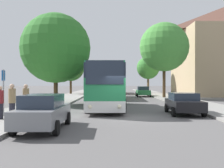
{
  "coord_description": "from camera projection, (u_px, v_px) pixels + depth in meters",
  "views": [
    {
      "loc": [
        -0.9,
        -15.94,
        2.1
      ],
      "look_at": [
        -0.77,
        11.42,
        1.95
      ],
      "focal_mm": 42.0,
      "sensor_mm": 36.0,
      "label": 1
    }
  ],
  "objects": [
    {
      "name": "ground_plane",
      "position": [
        126.0,
        117.0,
        15.96
      ],
      "size": [
        300.0,
        300.0,
        0.0
      ],
      "primitive_type": "plane",
      "color": "#565454",
      "rests_on": "ground"
    },
    {
      "name": "sidewalk_left",
      "position": [
        11.0,
        116.0,
        15.93
      ],
      "size": [
        4.0,
        120.0,
        0.15
      ],
      "primitive_type": "cube",
      "color": "gray",
      "rests_on": "ground_plane"
    },
    {
      "name": "bus_front",
      "position": [
        105.0,
        86.0,
        21.25
      ],
      "size": [
        2.87,
        11.33,
        3.46
      ],
      "rotation": [
        0.0,
        0.0,
        0.01
      ],
      "color": "silver",
      "rests_on": "ground_plane"
    },
    {
      "name": "bus_middle",
      "position": [
        107.0,
        85.0,
        35.31
      ],
      "size": [
        3.03,
        11.72,
        3.21
      ],
      "rotation": [
        0.0,
        0.0,
        -0.02
      ],
      "color": "#238942",
      "rests_on": "ground_plane"
    },
    {
      "name": "bus_rear",
      "position": [
        109.0,
        84.0,
        50.69
      ],
      "size": [
        2.93,
        11.51,
        3.4
      ],
      "rotation": [
        0.0,
        0.0,
        0.01
      ],
      "color": "gray",
      "rests_on": "ground_plane"
    },
    {
      "name": "parked_car_left_curb",
      "position": [
        42.0,
        111.0,
        11.67
      ],
      "size": [
        1.93,
        4.56,
        1.57
      ],
      "rotation": [
        0.0,
        0.0,
        0.01
      ],
      "color": "slate",
      "rests_on": "ground_plane"
    },
    {
      "name": "parked_car_right_near",
      "position": [
        182.0,
        103.0,
        17.35
      ],
      "size": [
        2.16,
        4.19,
        1.42
      ],
      "rotation": [
        0.0,
        0.0,
        3.1
      ],
      "color": "black",
      "rests_on": "ground_plane"
    },
    {
      "name": "parked_car_right_far",
      "position": [
        142.0,
        91.0,
        39.02
      ],
      "size": [
        2.09,
        3.97,
        1.52
      ],
      "rotation": [
        0.0,
        0.0,
        3.13
      ],
      "color": "#236B38",
      "rests_on": "ground_plane"
    },
    {
      "name": "bus_stop_sign",
      "position": [
        2.0,
        87.0,
        15.24
      ],
      "size": [
        0.08,
        0.45,
        2.71
      ],
      "color": "gray",
      "rests_on": "sidewalk_left"
    },
    {
      "name": "pedestrian_waiting_near",
      "position": [
        25.0,
        100.0,
        14.99
      ],
      "size": [
        0.36,
        0.36,
        1.86
      ],
      "rotation": [
        0.0,
        0.0,
        0.41
      ],
      "color": "#23232D",
      "rests_on": "sidewalk_left"
    },
    {
      "name": "pedestrian_waiting_far",
      "position": [
        11.0,
        102.0,
        13.49
      ],
      "size": [
        0.36,
        0.36,
        1.89
      ],
      "rotation": [
        0.0,
        0.0,
        4.89
      ],
      "color": "#23232D",
      "rests_on": "sidewalk_left"
    },
    {
      "name": "tree_left_near",
      "position": [
        54.0,
        48.0,
        25.12
      ],
      "size": [
        6.7,
        6.7,
        8.61
      ],
      "color": "#47331E",
      "rests_on": "sidewalk_left"
    },
    {
      "name": "tree_left_far",
      "position": [
        70.0,
        67.0,
        46.13
      ],
      "size": [
        4.86,
        4.86,
        7.07
      ],
      "color": "#47331E",
      "rests_on": "sidewalk_left"
    },
    {
      "name": "tree_right_near",
      "position": [
        163.0,
        47.0,
        34.78
      ],
      "size": [
        6.5,
        6.5,
        9.93
      ],
      "color": "#47331E",
      "rests_on": "sidewalk_right"
    },
    {
      "name": "tree_right_mid",
      "position": [
        147.0,
        68.0,
        51.47
      ],
      "size": [
        4.47,
        4.47,
        7.09
      ],
      "color": "brown",
      "rests_on": "sidewalk_right"
    }
  ]
}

